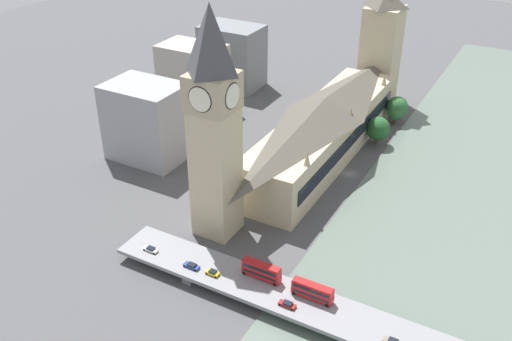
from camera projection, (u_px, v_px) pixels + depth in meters
ground_plane at (349, 174)px, 213.91m from camera, size 600.00×600.00×0.00m
river_water at (451, 200)px, 198.04m from camera, size 63.51×360.00×0.30m
parliament_hall at (325, 128)px, 219.51m from camera, size 22.70×102.93×25.23m
clock_tower at (214, 122)px, 164.24m from camera, size 13.31×13.31×72.64m
victoria_tower at (381, 48)px, 260.51m from camera, size 15.70×15.70×55.69m
road_bridge at (385, 335)px, 140.33m from camera, size 159.01×13.74×4.13m
double_decker_bus_lead at (313, 291)px, 149.12m from camera, size 11.43×2.63×4.69m
double_decker_bus_mid at (261, 270)px, 155.98m from camera, size 11.36×2.57×4.94m
car_northbound_lead at (287, 304)px, 147.48m from camera, size 4.63×1.81×1.35m
car_northbound_mid at (192, 266)px, 160.76m from camera, size 4.78×1.85×1.29m
car_northbound_tail at (151, 249)px, 167.18m from camera, size 4.51×1.78×1.31m
car_southbound_mid at (213, 273)px, 158.16m from camera, size 3.89×1.81×1.41m
city_block_west at (193, 77)px, 259.09m from camera, size 28.70×18.94×29.79m
city_block_center at (147, 122)px, 218.27m from camera, size 28.85×20.94×30.03m
city_block_east at (232, 56)px, 282.50m from camera, size 28.85×20.37×30.46m
tree_embankment_near at (395, 112)px, 248.33m from camera, size 7.56×7.56×9.59m
tree_embankment_mid at (378, 129)px, 230.72m from camera, size 9.60×9.60×12.03m
tree_embankment_far at (397, 107)px, 248.62m from camera, size 9.29×9.29×12.06m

